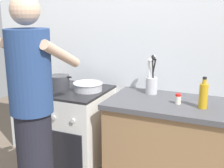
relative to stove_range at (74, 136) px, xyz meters
The scene contains 9 objects.
back_wall 1.03m from the stove_range, 32.64° to the left, with size 3.20×0.10×2.50m.
countertop 0.90m from the stove_range, ahead, with size 1.00×0.60×0.90m.
stove_range is the anchor object (origin of this frame).
pot 0.53m from the stove_range, behind, with size 0.26×0.19×0.12m.
mixing_bowl 0.51m from the stove_range, 11.93° to the left, with size 0.27×0.27×0.07m.
utensil_crock 0.90m from the stove_range, 13.52° to the left, with size 0.10×0.10×0.34m.
spice_bottle 1.07m from the stove_range, ahead, with size 0.04×0.04×0.08m.
oil_bottle 1.26m from the stove_range, ahead, with size 0.06×0.06×0.23m.
person 0.75m from the stove_range, 85.61° to the right, with size 0.41×0.50×1.70m.
Camera 1 is at (1.00, -2.04, 1.60)m, focal length 46.96 mm.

